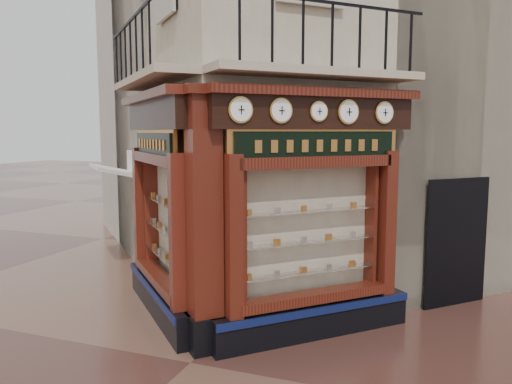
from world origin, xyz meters
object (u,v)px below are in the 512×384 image
at_px(corner_pilaster, 204,224).
at_px(clock_d, 348,112).
at_px(clock_b, 281,111).
at_px(clock_e, 384,113).
at_px(signboard_left, 154,144).
at_px(clock_c, 319,111).
at_px(signboard_right, 317,146).
at_px(clock_a, 240,110).
at_px(awning, 119,271).

height_order(corner_pilaster, clock_d, corner_pilaster).
height_order(clock_b, clock_e, clock_b).
bearing_deg(signboard_left, clock_e, -123.89).
bearing_deg(clock_c, corner_pilaster, 165.85).
relative_size(clock_d, signboard_right, 0.18).
distance_m(clock_b, clock_d, 1.18).
bearing_deg(clock_d, clock_b, 180.00).
bearing_deg(clock_e, clock_c, 180.00).
bearing_deg(corner_pilaster, clock_a, -45.90).
relative_size(clock_a, signboard_right, 0.17).
height_order(clock_b, clock_d, clock_d).
xyz_separation_m(clock_e, signboard_left, (-3.83, -0.75, -0.52)).
bearing_deg(clock_a, clock_b, 0.00).
xyz_separation_m(clock_c, signboard_right, (-0.04, 0.12, -0.52)).
bearing_deg(clock_e, clock_a, -180.00).
relative_size(clock_b, awning, 0.22).
xyz_separation_m(clock_d, awning, (-5.72, 1.86, -3.62)).
xyz_separation_m(clock_b, clock_c, (0.45, 0.45, -0.00)).
xyz_separation_m(clock_d, clock_e, (0.49, 0.49, -0.00)).
distance_m(clock_a, clock_b, 0.64).
height_order(corner_pilaster, clock_e, corner_pilaster).
relative_size(awning, signboard_right, 0.79).
bearing_deg(awning, clock_b, -163.85).
xyz_separation_m(clock_e, awning, (-6.21, 1.37, -3.62)).
distance_m(clock_c, signboard_right, 0.53).
xyz_separation_m(clock_b, clock_d, (0.83, 0.83, 0.00)).
bearing_deg(clock_c, signboard_right, 63.04).
distance_m(clock_d, signboard_right, 0.72).
bearing_deg(clock_e, signboard_left, 146.11).
bearing_deg(signboard_left, awning, 3.30).
distance_m(clock_d, clock_e, 0.70).
height_order(corner_pilaster, clock_c, corner_pilaster).
relative_size(clock_a, clock_e, 1.05).
bearing_deg(awning, corner_pilaster, -174.21).
bearing_deg(clock_c, clock_d, -0.00).
xyz_separation_m(corner_pilaster, clock_a, (0.59, -0.01, 1.67)).
xyz_separation_m(awning, signboard_right, (5.30, -2.12, 3.10)).
bearing_deg(clock_a, clock_c, 0.00).
height_order(corner_pilaster, clock_a, corner_pilaster).
distance_m(awning, signboard_left, 4.45).
distance_m(clock_a, clock_d, 1.82).
distance_m(clock_b, clock_c, 0.64).
bearing_deg(clock_c, awning, 112.26).
distance_m(corner_pilaster, clock_c, 2.42).
height_order(clock_a, clock_d, clock_d).
distance_m(clock_d, awning, 7.02).
bearing_deg(awning, signboard_left, -176.70).
bearing_deg(awning, clock_a, -170.33).
bearing_deg(clock_a, clock_d, 0.00).
bearing_deg(clock_e, awning, 122.57).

